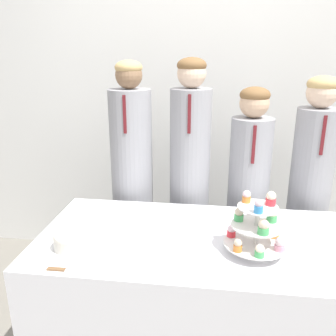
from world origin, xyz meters
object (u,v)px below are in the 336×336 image
Objects in this scene: round_cake at (71,241)px; student_2 at (247,204)px; student_0 at (133,189)px; student_1 at (189,189)px; student_3 at (308,201)px; cupcake_stand at (258,227)px; cake_knife at (67,270)px.

round_cake is 1.14m from student_2.
student_0 is 0.37m from student_1.
student_0 is at bearing 82.35° from round_cake.
student_3 is at bearing 32.45° from round_cake.
student_0 is 0.74m from student_2.
cupcake_stand is at bearing -43.31° from student_0.
cake_knife is (0.04, -0.16, -0.04)m from round_cake.
student_2 is (0.84, 0.77, -0.10)m from round_cake.
cupcake_stand is 0.18× the size of student_1.
student_3 reaches higher than cake_knife.
student_1 reaches higher than cake_knife.
student_1 is at bearing 180.00° from student_3.
student_3 is (0.37, 0.00, 0.04)m from student_2.
student_0 is 1.10m from student_3.
round_cake is 1.43m from student_3.
student_3 is at bearing -0.00° from student_0.
cake_knife is at bearing -93.79° from student_0.
student_1 is at bearing 180.00° from student_2.
student_0 is 0.99× the size of student_1.
student_0 is (-0.72, 0.68, -0.12)m from cupcake_stand.
student_2 reaches higher than cake_knife.
student_1 reaches higher than student_2.
student_0 reaches higher than student_2.
student_1 reaches higher than cupcake_stand.
student_1 is (0.43, 0.92, 0.02)m from cake_knife.
round_cake is 0.17× the size of student_0.
round_cake is 0.83m from cupcake_stand.
cupcake_stand is 0.99m from student_0.
student_3 is (1.20, 0.77, -0.07)m from round_cake.
cake_knife is 0.17× the size of student_3.
cake_knife is at bearing -115.04° from student_1.
student_3 is at bearing 0.00° from student_2.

